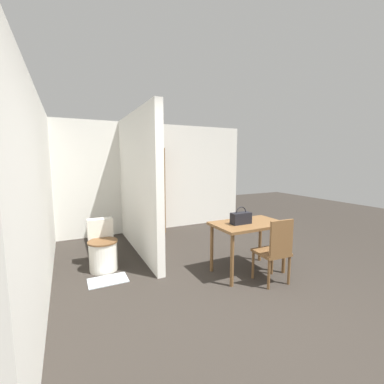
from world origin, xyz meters
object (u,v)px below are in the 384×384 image
(handbag, at_px, (241,218))
(wooden_cabinet, at_px, (151,191))
(toilet, at_px, (103,249))
(dining_table, at_px, (248,229))
(wooden_chair, at_px, (275,249))

(handbag, bearing_deg, wooden_cabinet, 100.86)
(toilet, xyz_separation_m, wooden_cabinet, (1.27, 1.58, 0.66))
(dining_table, xyz_separation_m, handbag, (-0.14, -0.01, 0.19))
(wooden_chair, height_order, wooden_cabinet, wooden_cabinet)
(wooden_cabinet, bearing_deg, wooden_chair, -76.53)
(toilet, bearing_deg, dining_table, -29.47)
(wooden_cabinet, bearing_deg, dining_table, -76.21)
(wooden_chair, xyz_separation_m, toilet, (-2.02, 1.55, -0.18))
(dining_table, height_order, wooden_chair, wooden_chair)
(wooden_chair, distance_m, handbag, 0.62)
(handbag, bearing_deg, dining_table, 2.18)
(wooden_chair, relative_size, toilet, 1.22)
(toilet, height_order, handbag, handbag)
(dining_table, distance_m, wooden_chair, 0.50)
(toilet, relative_size, handbag, 2.48)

